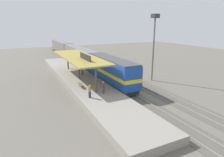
{
  "coord_description": "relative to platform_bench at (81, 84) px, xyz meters",
  "views": [
    {
      "loc": [
        -13.98,
        -32.08,
        10.07
      ],
      "look_at": [
        -1.38,
        -6.47,
        2.0
      ],
      "focal_mm": 31.11,
      "sensor_mm": 36.0,
      "label": 1
    }
  ],
  "objects": [
    {
      "name": "passenger_carriage_rear",
      "position": [
        6.0,
        40.8,
        0.97
      ],
      "size": [
        2.9,
        20.0,
        4.24
      ],
      "color": "#28282D",
      "rests_on": "track_near"
    },
    {
      "name": "track_far",
      "position": [
        10.6,
        5.26,
        -1.31
      ],
      "size": [
        3.2,
        110.0,
        0.16
      ],
      "color": "#565249",
      "rests_on": "ground"
    },
    {
      "name": "person_walking",
      "position": [
        -0.23,
        -4.59,
        0.51
      ],
      "size": [
        0.34,
        0.34,
        1.71
      ],
      "color": "navy",
      "rests_on": "platform"
    },
    {
      "name": "light_mast",
      "position": [
        13.8,
        0.83,
        7.05
      ],
      "size": [
        1.1,
        1.1,
        11.7
      ],
      "color": "slate",
      "rests_on": "ground"
    },
    {
      "name": "person_boarding",
      "position": [
        1.95,
        -3.94,
        0.51
      ],
      "size": [
        0.34,
        0.34,
        1.71
      ],
      "color": "#4C4C51",
      "rests_on": "platform"
    },
    {
      "name": "person_waiting",
      "position": [
        2.59,
        7.18,
        0.51
      ],
      "size": [
        0.34,
        0.34,
        1.71
      ],
      "color": "#23603D",
      "rests_on": "platform"
    },
    {
      "name": "station_canopy",
      "position": [
        1.4,
        5.17,
        3.19
      ],
      "size": [
        5.2,
        18.0,
        4.7
      ],
      "color": "#47474C",
      "rests_on": "platform"
    },
    {
      "name": "locomotive",
      "position": [
        6.0,
        2.0,
        1.07
      ],
      "size": [
        2.93,
        14.43,
        4.44
      ],
      "color": "#28282D",
      "rests_on": "track_near"
    },
    {
      "name": "ground_plane",
      "position": [
        8.0,
        5.26,
        -1.34
      ],
      "size": [
        120.0,
        120.0,
        0.0
      ],
      "primitive_type": "plane",
      "color": "#666056"
    },
    {
      "name": "track_near",
      "position": [
        6.0,
        5.26,
        -1.31
      ],
      "size": [
        3.2,
        110.0,
        0.16
      ],
      "color": "#565249",
      "rests_on": "ground"
    },
    {
      "name": "passenger_carriage_front",
      "position": [
        6.0,
        20.0,
        0.97
      ],
      "size": [
        2.9,
        20.0,
        4.24
      ],
      "color": "#28282D",
      "rests_on": "track_near"
    },
    {
      "name": "platform",
      "position": [
        1.4,
        5.26,
        -0.89
      ],
      "size": [
        6.0,
        44.0,
        0.9
      ],
      "primitive_type": "cube",
      "color": "gray",
      "rests_on": "ground"
    },
    {
      "name": "platform_bench",
      "position": [
        0.0,
        0.0,
        0.0
      ],
      "size": [
        0.44,
        1.7,
        0.5
      ],
      "color": "#333338",
      "rests_on": "platform"
    }
  ]
}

